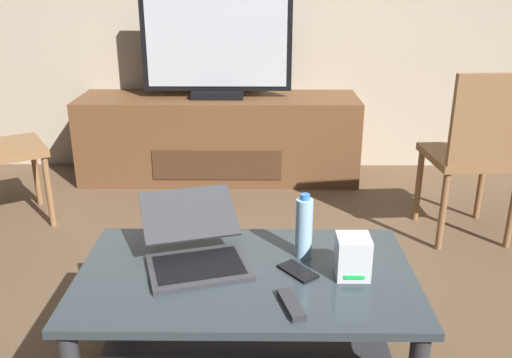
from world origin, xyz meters
TOP-DOWN VIEW (x-y plane):
  - ground_plane at (0.00, 0.00)m, footprint 7.68×7.68m
  - coffee_table at (-0.05, -0.30)m, footprint 1.14×0.67m
  - media_cabinet at (-0.30, 1.86)m, footprint 1.96×0.52m
  - television at (-0.30, 1.84)m, footprint 1.01×0.20m
  - dining_chair at (1.15, 0.86)m, footprint 0.47×0.47m
  - laptop at (-0.23, -0.22)m, footprint 0.44×0.50m
  - router_box at (0.31, -0.32)m, footprint 0.11×0.11m
  - water_bottle_near at (0.15, -0.18)m, footprint 0.06×0.06m
  - cell_phone at (0.13, -0.30)m, footprint 0.14×0.15m
  - tv_remote at (0.09, -0.51)m, footprint 0.08×0.17m

SIDE VIEW (x-z plane):
  - ground_plane at x=0.00m, z-range 0.00..0.00m
  - media_cabinet at x=-0.30m, z-range 0.00..0.59m
  - coffee_table at x=-0.05m, z-range 0.09..0.54m
  - cell_phone at x=0.13m, z-range 0.46..0.47m
  - tv_remote at x=0.09m, z-range 0.46..0.48m
  - laptop at x=-0.23m, z-range 0.42..0.61m
  - router_box at x=0.31m, z-range 0.46..0.60m
  - dining_chair at x=1.15m, z-range 0.06..1.01m
  - water_bottle_near at x=0.15m, z-range 0.45..0.69m
  - television at x=-0.30m, z-range 0.58..1.28m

